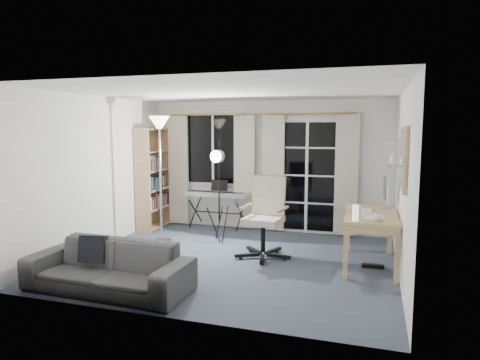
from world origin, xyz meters
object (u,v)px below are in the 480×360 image
bookshelf (151,181)px  studio_light (218,167)px  keyboard_piano (218,195)px  office_chair (266,209)px  desk (371,220)px  sofa (108,259)px  torchiere_lamp (160,141)px  mug (379,216)px  monitor (386,189)px

bookshelf → studio_light: size_ratio=1.20×
keyboard_piano → office_chair: size_ratio=1.01×
studio_light → desk: studio_light is taller
keyboard_piano → desk: 3.07m
keyboard_piano → office_chair: office_chair is taller
office_chair → sofa: (-1.43, -1.93, -0.32)m
torchiere_lamp → keyboard_piano: torchiere_lamp is taller
bookshelf → desk: bookshelf is taller
keyboard_piano → office_chair: bearing=-45.1°
studio_light → sofa: bearing=-94.2°
bookshelf → mug: (4.10, -1.64, -0.10)m
studio_light → sofa: size_ratio=0.80×
torchiere_lamp → desk: (3.32, -0.22, -1.03)m
torchiere_lamp → bookshelf: bearing=126.6°
keyboard_piano → monitor: (2.94, -0.91, 0.36)m
desk → sofa: 3.48m
office_chair → bookshelf: bearing=162.8°
keyboard_piano → desk: size_ratio=0.86×
keyboard_piano → sofa: keyboard_piano is taller
torchiere_lamp → monitor: size_ratio=3.91×
bookshelf → mug: bookshelf is taller
desk → torchiere_lamp: bearing=174.4°
torchiere_lamp → keyboard_piano: 1.64m
desk → mug: 0.53m
office_chair → monitor: 1.76m
desk → keyboard_piano: bearing=151.8°
office_chair → mug: size_ratio=9.78×
studio_light → mug: bearing=-14.0°
office_chair → studio_light: bearing=160.7°
monitor → studio_light: bearing=177.3°
office_chair → torchiere_lamp: bearing=-179.2°
studio_light → mug: 2.75m
sofa → studio_light: bearing=79.8°
studio_light → sofa: studio_light is taller
bookshelf → mug: bearing=-23.2°
sofa → torchiere_lamp: bearing=102.5°
bookshelf → office_chair: 2.75m
keyboard_piano → monitor: 3.10m
torchiere_lamp → desk: bearing=-3.8°
studio_light → torchiere_lamp: bearing=-155.8°
bookshelf → desk: 4.17m
studio_light → mug: (2.52, -0.99, -0.46)m
monitor → sofa: size_ratio=0.27×
bookshelf → sofa: (1.09, -3.02, -0.52)m
bookshelf → office_chair: size_ratio=1.60×
bookshelf → torchiere_lamp: torchiere_lamp is taller
monitor → mug: bearing=-97.6°
keyboard_piano → bookshelf: bearing=-168.7°
office_chair → desk: (1.49, -0.05, -0.05)m
desk → monitor: 0.62m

